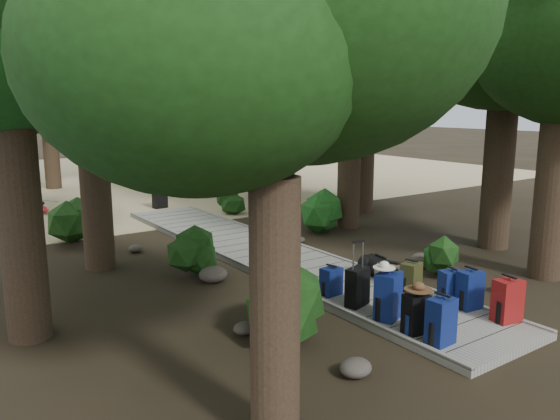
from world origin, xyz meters
TOP-DOWN VIEW (x-y plane):
  - ground at (0.00, 0.00)m, footprint 120.00×120.00m
  - sand_beach at (0.00, 16.00)m, footprint 40.00×22.00m
  - boardwalk at (0.00, 1.00)m, footprint 2.00×12.00m
  - backpack_left_a at (-0.70, -4.27)m, footprint 0.40×0.29m
  - backpack_left_b at (-0.70, -3.83)m, footprint 0.38×0.30m
  - backpack_left_c at (-0.63, -3.22)m, footprint 0.52×0.46m
  - backpack_left_d at (-0.65, -1.89)m, footprint 0.37×0.28m
  - backpack_right_a at (0.77, -4.32)m, footprint 0.45×0.35m
  - backpack_right_b at (0.75, -3.67)m, footprint 0.41×0.31m
  - backpack_right_c at (0.68, -3.36)m, footprint 0.42×0.35m
  - backpack_right_d at (0.65, -2.54)m, footprint 0.42×0.35m
  - duffel_right_khaki at (0.71, -2.01)m, footprint 0.45×0.58m
  - duffel_right_black at (0.75, -1.69)m, footprint 0.49×0.68m
  - suitcase_on_boardwalk at (-0.65, -2.54)m, footprint 0.46×0.33m
  - lone_suitcase_on_sand at (0.31, 7.87)m, footprint 0.48×0.31m
  - hat_brown at (-0.68, -3.83)m, footprint 0.41×0.41m
  - hat_white at (-0.70, -3.18)m, footprint 0.34×0.34m
  - kayak at (-3.12, 9.59)m, footprint 1.30×3.60m
  - sun_lounger at (3.35, 10.14)m, footprint 0.63×1.79m
  - tree_right_b at (4.88, -1.32)m, footprint 5.52×5.52m
  - tree_right_c at (3.49, 2.28)m, footprint 5.11×5.11m
  - tree_right_d at (5.40, 3.84)m, footprint 6.61×6.61m
  - tree_right_e at (4.10, 7.44)m, footprint 5.63×5.63m
  - tree_right_f at (6.33, 9.24)m, footprint 6.31×6.31m
  - tree_left_a at (-3.70, -4.62)m, footprint 4.27×4.27m
  - tree_left_b at (-5.23, -0.52)m, footprint 4.86×4.86m
  - tree_left_c at (-3.32, 2.37)m, footprint 5.02×5.02m
  - tree_back_a at (-1.52, 14.37)m, footprint 5.02×5.02m
  - tree_back_b at (2.02, 15.51)m, footprint 5.31×5.31m
  - tree_back_c at (4.93, 15.17)m, footprint 4.99×4.99m
  - palm_right_a at (3.08, 6.31)m, footprint 3.83×3.83m
  - palm_right_b at (5.29, 11.65)m, footprint 4.40×4.40m
  - palm_right_c at (2.87, 12.72)m, footprint 4.03×4.03m
  - rock_left_a at (-2.12, -4.12)m, footprint 0.42×0.38m
  - rock_left_b at (-2.60, -2.22)m, footprint 0.34×0.30m
  - rock_left_c at (-1.83, 0.18)m, footprint 0.56×0.51m
  - rock_left_d at (-2.29, 3.13)m, footprint 0.32×0.29m
  - rock_right_a at (2.19, -3.37)m, footprint 0.36×0.33m
  - rock_right_b at (2.23, -1.43)m, footprint 0.54×0.48m
  - rock_right_c at (1.33, 1.64)m, footprint 0.29×0.26m
  - rock_right_d at (2.88, 4.29)m, footprint 0.61×0.55m
  - shrub_left_a at (-2.21, -2.68)m, footprint 1.23×1.23m
  - shrub_left_b at (-1.92, 0.90)m, footprint 1.02×1.02m
  - shrub_left_c at (-3.17, 4.85)m, footprint 1.30×1.30m
  - shrub_right_a at (1.88, -2.26)m, footprint 0.88×0.88m
  - shrub_right_b at (2.58, 2.30)m, footprint 1.12×1.12m
  - shrub_right_c at (1.78, 5.74)m, footprint 0.89×0.89m

SIDE VIEW (x-z plane):
  - ground at x=0.00m, z-range 0.00..0.00m
  - sand_beach at x=0.00m, z-range 0.00..0.02m
  - boardwalk at x=0.00m, z-range 0.00..0.12m
  - rock_right_c at x=1.33m, z-range 0.00..0.16m
  - rock_left_d at x=-2.29m, z-range 0.00..0.18m
  - rock_left_b at x=-2.60m, z-range 0.00..0.19m
  - rock_right_a at x=2.19m, z-range 0.00..0.20m
  - rock_left_a at x=-2.12m, z-range 0.00..0.23m
  - rock_right_b at x=2.23m, z-range 0.00..0.30m
  - rock_left_c at x=-1.83m, z-range 0.00..0.31m
  - rock_right_d at x=2.88m, z-range 0.00..0.34m
  - kayak at x=-3.12m, z-range 0.02..0.37m
  - duffel_right_khaki at x=0.71m, z-range 0.12..0.47m
  - sun_lounger at x=3.35m, z-range 0.02..0.59m
  - duffel_right_black at x=0.75m, z-range 0.12..0.51m
  - lone_suitcase_on_sand at x=0.31m, z-range 0.02..0.72m
  - backpack_left_d at x=-0.65m, z-range 0.12..0.65m
  - shrub_right_a at x=1.88m, z-range 0.00..0.79m
  - backpack_right_d at x=0.65m, z-range 0.12..0.68m
  - shrub_right_c at x=1.78m, z-range 0.00..0.80m
  - backpack_right_c at x=0.68m, z-range 0.12..0.74m
  - suitcase_on_boardwalk at x=-0.65m, z-range 0.12..0.76m
  - backpack_left_b at x=-0.70m, z-range 0.12..0.76m
  - shrub_left_b at x=-1.92m, z-range 0.00..0.91m
  - backpack_right_b at x=0.75m, z-range 0.12..0.81m
  - backpack_left_a at x=-0.70m, z-range 0.12..0.84m
  - backpack_right_a at x=0.77m, z-range 0.12..0.84m
  - shrub_right_b at x=2.58m, z-range 0.00..1.01m
  - backpack_left_c at x=-0.63m, z-range 0.12..0.93m
  - shrub_left_a at x=-2.21m, z-range 0.00..1.11m
  - shrub_left_c at x=-3.17m, z-range 0.00..1.17m
  - hat_brown at x=-0.68m, z-range 0.76..0.89m
  - hat_white at x=-0.70m, z-range 0.93..1.04m
  - palm_right_c at x=2.87m, z-range 0.00..6.41m
  - palm_right_a at x=3.08m, z-range 0.00..6.53m
  - tree_left_a at x=-3.70m, z-range 0.00..7.11m
  - palm_right_b at x=5.29m, z-range 0.00..8.51m
  - tree_back_a at x=-1.52m, z-range 0.00..8.69m
  - tree_left_c at x=-3.32m, z-range 0.00..8.72m
  - tree_left_b at x=-5.23m, z-range 0.00..8.75m
  - tree_right_c at x=3.49m, z-range 0.00..8.84m
  - tree_back_c at x=4.93m, z-range 0.00..8.98m
  - tree_back_b at x=2.02m, z-range 0.00..9.48m
  - tree_right_b at x=4.88m, z-range 0.00..9.86m
  - tree_right_e at x=4.10m, z-range 0.00..10.14m
  - tree_right_f at x=6.33m, z-range 0.00..11.26m
  - tree_right_d at x=5.40m, z-range 0.00..12.12m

